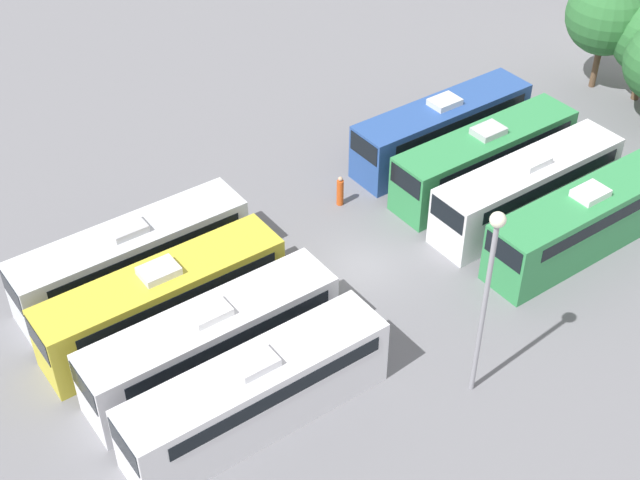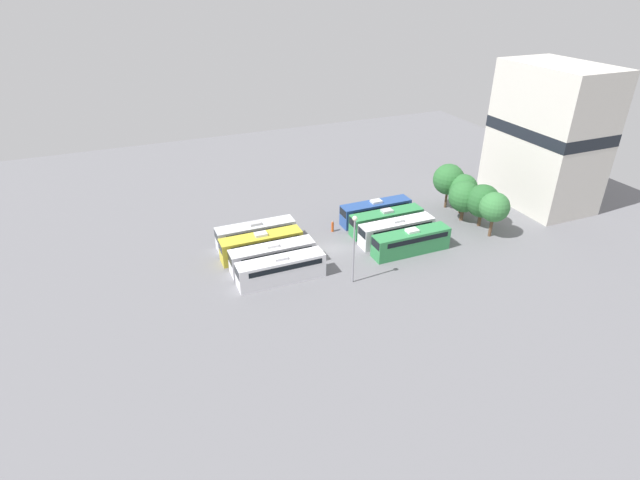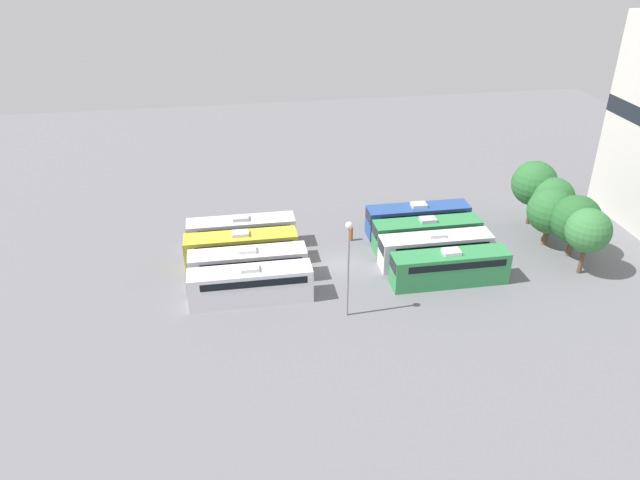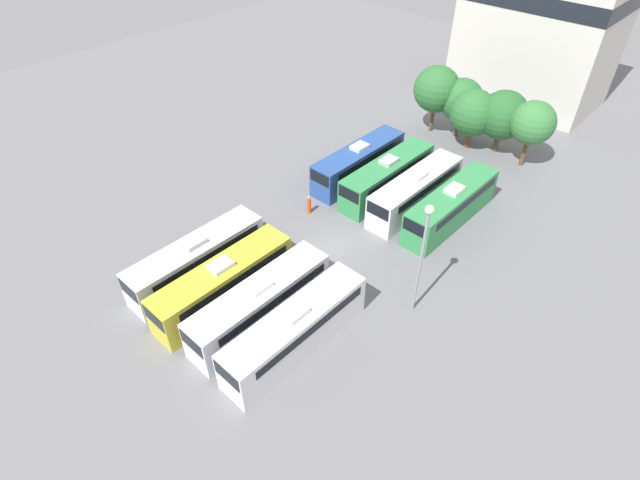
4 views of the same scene
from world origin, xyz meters
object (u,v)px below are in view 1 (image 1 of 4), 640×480
(bus_2, at_px, (213,340))
(bus_7, at_px, (585,220))
(bus_3, at_px, (257,391))
(bus_5, at_px, (485,157))
(bus_4, at_px, (443,127))
(bus_0, at_px, (133,256))
(light_pole, at_px, (489,278))
(bus_6, at_px, (528,187))
(worker_person, at_px, (340,192))
(bus_1, at_px, (164,299))
(tree_0, at_px, (607,14))

(bus_2, relative_size, bus_7, 1.00)
(bus_3, height_order, bus_5, same)
(bus_5, height_order, bus_7, same)
(bus_2, bearing_deg, bus_4, 109.97)
(bus_0, relative_size, light_pole, 1.22)
(bus_2, distance_m, bus_4, 19.70)
(bus_0, xyz_separation_m, bus_6, (6.69, 18.45, 0.00))
(bus_3, bearing_deg, light_pole, 65.33)
(bus_4, xyz_separation_m, bus_6, (6.70, -0.31, 0.00))
(bus_4, bearing_deg, bus_3, -61.42)
(light_pole, bearing_deg, worker_person, 166.51)
(bus_1, height_order, bus_5, same)
(bus_1, relative_size, bus_3, 1.00)
(bus_6, height_order, worker_person, bus_6)
(bus_0, bearing_deg, bus_1, -3.53)
(worker_person, bearing_deg, bus_6, 48.75)
(tree_0, bearing_deg, bus_7, -51.34)
(bus_4, xyz_separation_m, worker_person, (0.50, -7.38, -0.93))
(worker_person, height_order, light_pole, light_pole)
(worker_person, bearing_deg, bus_5, 67.61)
(bus_2, bearing_deg, light_pole, 48.65)
(bus_1, relative_size, bus_7, 1.00)
(bus_7, height_order, light_pole, light_pole)
(bus_0, height_order, bus_3, same)
(bus_0, bearing_deg, light_pole, 30.89)
(bus_3, xyz_separation_m, bus_6, (-3.38, 18.20, 0.00))
(bus_1, bearing_deg, bus_6, 79.89)
(worker_person, bearing_deg, bus_7, 36.94)
(bus_4, relative_size, bus_6, 1.00)
(bus_0, relative_size, tree_0, 1.51)
(bus_2, bearing_deg, bus_5, 100.01)
(bus_2, distance_m, worker_person, 12.79)
(bus_3, height_order, worker_person, bus_3)
(light_pole, bearing_deg, bus_2, -131.35)
(bus_3, distance_m, tree_0, 33.13)
(bus_5, bearing_deg, bus_3, -70.25)
(worker_person, relative_size, tree_0, 0.24)
(bus_6, xyz_separation_m, tree_0, (-6.88, 13.15, 3.08))
(bus_1, distance_m, bus_3, 6.72)
(bus_5, xyz_separation_m, bus_7, (6.69, 0.03, 0.00))
(worker_person, bearing_deg, bus_2, -60.79)
(bus_2, relative_size, bus_6, 1.00)
(worker_person, relative_size, light_pole, 0.19)
(bus_7, height_order, worker_person, bus_7)
(bus_3, bearing_deg, bus_6, 100.51)
(bus_1, distance_m, bus_5, 18.83)
(bus_3, relative_size, bus_4, 1.00)
(bus_5, xyz_separation_m, bus_6, (3.22, -0.17, 0.00))
(bus_4, bearing_deg, worker_person, -86.11)
(bus_1, bearing_deg, tree_0, 96.38)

